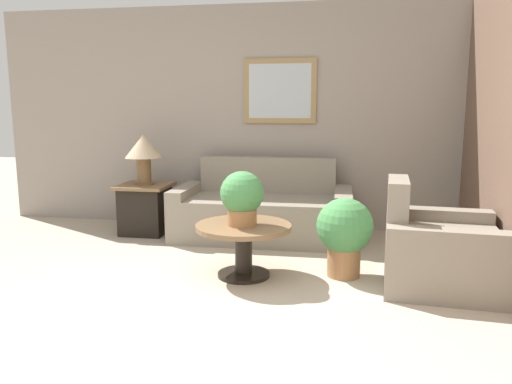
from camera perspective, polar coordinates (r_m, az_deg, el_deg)
The scene contains 9 objects.
ground_plane at distance 3.34m, azimuth -7.76°, elevation -15.77°, with size 20.00×20.00×0.00m, color tan.
wall_back at distance 5.96m, azimuth 0.80°, elevation 8.50°, with size 6.53×0.09×2.60m.
couch_main at distance 5.50m, azimuth 0.81°, elevation -2.32°, with size 1.92×0.91×0.86m.
armchair at distance 4.30m, azimuth 20.06°, elevation -6.36°, with size 0.96×1.03×0.86m.
coffee_table at distance 4.24m, azimuth -1.43°, elevation -5.36°, with size 0.81×0.81×0.45m.
side_table at distance 5.84m, azimuth -12.52°, elevation -1.82°, with size 0.57×0.57×0.57m.
table_lamp at distance 5.74m, azimuth -12.77°, elevation 4.71°, with size 0.42×0.42×0.56m.
potted_plant_on_table at distance 4.13m, azimuth -1.61°, elevation -0.52°, with size 0.36×0.36×0.46m.
potted_plant_floor at distance 4.29m, azimuth 10.09°, elevation -4.48°, with size 0.48×0.48×0.68m.
Camera 1 is at (0.93, -2.87, 1.43)m, focal length 35.00 mm.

